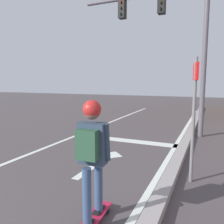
{
  "coord_description": "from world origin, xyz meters",
  "views": [
    {
      "loc": [
        3.89,
        0.92,
        1.83
      ],
      "look_at": [
        1.58,
        6.12,
        1.07
      ],
      "focal_mm": 36.28,
      "sensor_mm": 36.0,
      "label": 1
    }
  ],
  "objects_px": {
    "skateboard": "(93,219)",
    "street_sign_post": "(194,102)",
    "traffic_signal_mast": "(170,27)",
    "skater": "(92,147)"
  },
  "relations": [
    {
      "from": "skater",
      "to": "traffic_signal_mast",
      "type": "relative_size",
      "value": 0.29
    },
    {
      "from": "traffic_signal_mast",
      "to": "street_sign_post",
      "type": "bearing_deg",
      "value": -73.33
    },
    {
      "from": "street_sign_post",
      "to": "skateboard",
      "type": "bearing_deg",
      "value": -119.46
    },
    {
      "from": "skateboard",
      "to": "skater",
      "type": "height_order",
      "value": "skater"
    },
    {
      "from": "skateboard",
      "to": "traffic_signal_mast",
      "type": "height_order",
      "value": "traffic_signal_mast"
    },
    {
      "from": "traffic_signal_mast",
      "to": "street_sign_post",
      "type": "height_order",
      "value": "traffic_signal_mast"
    },
    {
      "from": "skateboard",
      "to": "traffic_signal_mast",
      "type": "distance_m",
      "value": 6.66
    },
    {
      "from": "skateboard",
      "to": "street_sign_post",
      "type": "height_order",
      "value": "street_sign_post"
    },
    {
      "from": "traffic_signal_mast",
      "to": "skateboard",
      "type": "bearing_deg",
      "value": -89.05
    },
    {
      "from": "traffic_signal_mast",
      "to": "street_sign_post",
      "type": "relative_size",
      "value": 2.33
    }
  ]
}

